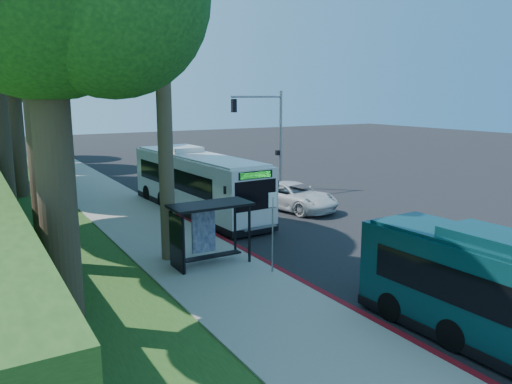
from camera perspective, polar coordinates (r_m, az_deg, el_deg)
ground at (r=26.10m, az=6.01°, el=-3.93°), size 140.00×140.00×0.00m
sidewalk at (r=22.65m, az=-9.09°, el=-6.17°), size 4.50×70.00×0.12m
red_curb at (r=20.21m, az=1.30°, el=-8.15°), size 0.25×30.00×0.13m
grass_verge at (r=26.16m, az=-24.99°, el=-4.82°), size 8.00×70.00×0.06m
bus_shelter at (r=19.65m, az=-6.05°, el=-3.46°), size 3.20×1.51×2.55m
stop_sign_pole at (r=18.61m, az=1.91°, el=-3.35°), size 0.35×0.06×3.17m
traffic_signal_pole at (r=35.69m, az=1.46°, el=7.35°), size 4.10×0.30×7.00m
tree_2 at (r=36.53m, az=-26.43°, el=15.84°), size 8.82×8.40×15.12m
tree_4 at (r=52.41m, az=-27.22°, el=13.14°), size 8.40×8.00×14.14m
tree_5 at (r=60.42m, az=-26.71°, el=12.02°), size 7.35×7.00×12.86m
white_bus at (r=28.92m, az=-6.88°, el=1.18°), size 3.23×12.49×3.69m
pickup at (r=29.69m, az=4.27°, el=-0.48°), size 3.89×6.20×1.60m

